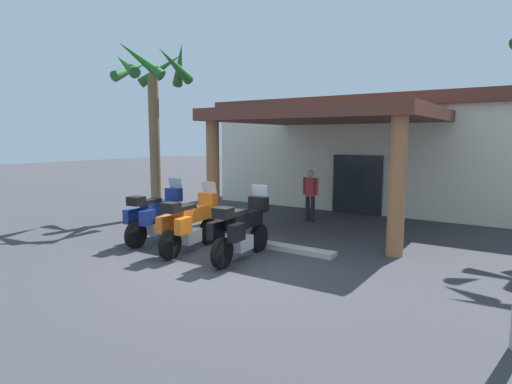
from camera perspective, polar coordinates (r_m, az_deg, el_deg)
The scene contains 8 objects.
ground_plane at distance 9.29m, azimuth -3.56°, elevation -9.67°, with size 80.00×80.00×0.00m, color #38383D.
motel_building at distance 17.90m, azimuth 16.42°, elevation 5.29°, with size 12.77×11.09×4.20m.
motorcycle_blue at distance 11.39m, azimuth -13.37°, elevation -3.06°, with size 0.78×2.21×1.61m.
motorcycle_orange at distance 10.25m, azimuth -8.91°, elevation -4.11°, with size 0.78×2.21×1.61m.
motorcycle_black at distance 9.46m, azimuth -2.02°, elevation -4.97°, with size 0.73×2.21×1.61m.
pedestrian at distance 13.78m, azimuth 7.33°, elevation 0.01°, with size 0.53×0.32×1.68m.
palm_tree_roadside at distance 14.88m, azimuth -13.68°, elevation 13.16°, with size 2.57×2.66×5.82m.
curb_strip at distance 11.40m, azimuth -4.08°, elevation -6.15°, with size 6.25×0.36×0.12m, color #ADA89E.
Camera 1 is at (5.46, -7.01, 2.72)m, focal length 29.72 mm.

